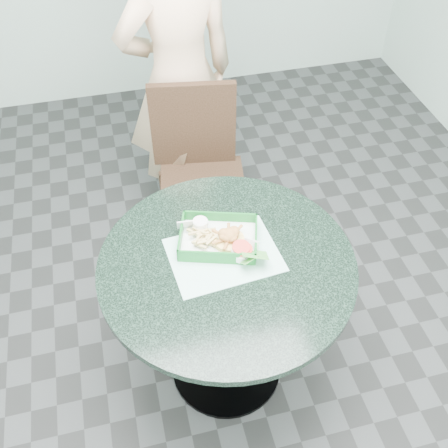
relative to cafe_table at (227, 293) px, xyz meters
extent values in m
cube|color=#303335|center=(0.00, 0.00, -0.58)|extent=(4.00, 5.00, 0.02)
cylinder|color=black|center=(0.00, 0.00, -0.57)|extent=(0.50, 0.50, 0.02)
cylinder|color=black|center=(0.00, 0.00, -0.20)|extent=(0.09, 0.09, 0.70)
cylinder|color=#24402C|center=(0.00, 0.00, 0.15)|extent=(0.95, 0.95, 0.03)
cube|color=#3F291B|center=(0.07, 0.77, -0.13)|extent=(0.43, 0.43, 0.04)
cube|color=#3F291B|center=(0.07, 0.96, 0.12)|extent=(0.43, 0.04, 0.46)
cube|color=#3F291B|center=(-0.11, 0.58, -0.37)|extent=(0.04, 0.04, 0.43)
cube|color=#3F291B|center=(0.25, 0.58, -0.37)|extent=(0.04, 0.04, 0.43)
cube|color=#3F291B|center=(-0.11, 0.95, -0.37)|extent=(0.04, 0.04, 0.43)
cube|color=#3F291B|center=(0.25, 0.95, -0.37)|extent=(0.04, 0.04, 0.43)
imported|color=beige|center=(0.05, 1.15, 0.38)|extent=(0.78, 0.59, 1.92)
cube|color=#A2DCCE|center=(0.00, 0.03, 0.17)|extent=(0.42, 0.33, 0.00)
cube|color=#0F651F|center=(-0.01, 0.10, 0.18)|extent=(0.28, 0.21, 0.01)
cube|color=white|center=(-0.01, 0.10, 0.18)|extent=(0.27, 0.20, 0.00)
cube|color=#0F651F|center=(-0.01, 0.20, 0.21)|extent=(0.28, 0.01, 0.05)
cube|color=#0F651F|center=(-0.01, 0.00, 0.21)|extent=(0.28, 0.01, 0.05)
cube|color=#0F651F|center=(0.13, 0.10, 0.21)|extent=(0.01, 0.21, 0.05)
cube|color=#0F651F|center=(-0.15, 0.10, 0.21)|extent=(0.01, 0.21, 0.05)
cylinder|color=#E7BF61|center=(0.03, 0.09, 0.20)|extent=(0.11, 0.11, 0.02)
cylinder|color=white|center=(-0.08, 0.15, 0.22)|extent=(0.06, 0.06, 0.03)
cylinder|color=white|center=(-0.08, 0.15, 0.23)|extent=(0.05, 0.05, 0.00)
cylinder|color=white|center=(0.08, 0.03, 0.20)|extent=(0.08, 0.08, 0.03)
torus|color=#FFF7C6|center=(0.08, 0.03, 0.22)|extent=(0.07, 0.07, 0.01)
cylinder|color=red|center=(0.08, 0.03, 0.22)|extent=(0.07, 0.07, 0.01)
camera|label=1|loc=(-0.31, -1.18, 1.65)|focal=42.00mm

